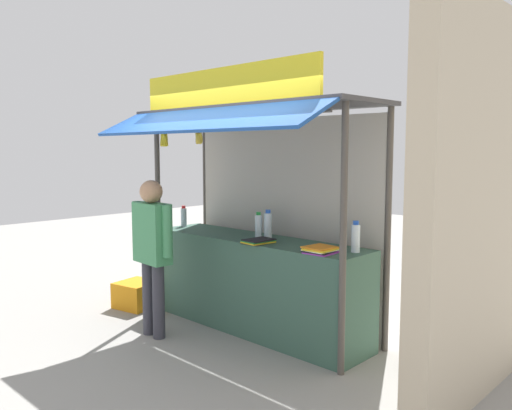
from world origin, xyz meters
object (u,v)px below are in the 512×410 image
Objects in this scene: water_bottle_back_left at (258,225)px; banana_bunch_leftmost at (199,138)px; water_bottle_back_right at (184,217)px; magazine_stack_center at (320,250)px; vendor_person at (152,243)px; magazine_stack_far_left at (258,241)px; water_bottle_front_right at (356,238)px; water_bottle_right at (268,225)px; banana_bunch_inner_left at (164,139)px; plastic_crate at (137,294)px.

banana_bunch_leftmost is at bearing -129.37° from water_bottle_back_left.
magazine_stack_center is at bearing -4.72° from water_bottle_back_right.
vendor_person is at bearing -55.73° from water_bottle_back_right.
magazine_stack_far_left is at bearing -8.07° from water_bottle_back_right.
water_bottle_front_right is 0.88× the size of magazine_stack_far_left.
water_bottle_back_left is 0.17× the size of vendor_person.
water_bottle_front_right is 1.10m from water_bottle_right.
water_bottle_right is 0.91× the size of magazine_stack_far_left.
magazine_stack_center is 0.74m from magazine_stack_far_left.
water_bottle_back_right reaches higher than magazine_stack_far_left.
banana_bunch_leftmost is (-1.39, -0.23, 1.01)m from magazine_stack_center.
water_bottle_front_right is 0.34m from magazine_stack_center.
banana_bunch_inner_left is at bearing -173.26° from magazine_stack_center.
magazine_stack_center is at bearing 1.89° from magazine_stack_far_left.
water_bottle_back_left reaches higher than plastic_crate.
magazine_stack_center is (0.90, -0.29, -0.11)m from water_bottle_right.
banana_bunch_inner_left is (-0.59, -0.00, -0.00)m from banana_bunch_leftmost.
water_bottle_back_left is at bearing 166.16° from magazine_stack_center.
water_bottle_front_right is 0.65× the size of plastic_crate.
banana_bunch_leftmost is at bearing -162.13° from magazine_stack_far_left.
banana_bunch_leftmost is at bearing -163.08° from water_bottle_front_right.
water_bottle_right is 1.05× the size of magazine_stack_center.
magazine_stack_center is at bearing -13.84° from water_bottle_back_left.
water_bottle_front_right reaches higher than water_bottle_back_right.
magazine_stack_far_left is (0.16, -0.31, -0.12)m from water_bottle_right.
water_bottle_front_right is 1.07× the size of water_bottle_back_left.
water_bottle_right is 0.18× the size of vendor_person.
banana_bunch_leftmost reaches higher than magazine_stack_center.
banana_bunch_inner_left is (0.20, -0.41, 0.92)m from water_bottle_back_right.
banana_bunch_leftmost reaches higher than magazine_stack_far_left.
banana_bunch_leftmost reaches higher than water_bottle_back_left.
banana_bunch_inner_left is (-1.08, -0.52, 0.90)m from water_bottle_right.
vendor_person is 1.34m from plastic_crate.
water_bottle_back_left is (1.18, 0.07, 0.01)m from water_bottle_back_right.
banana_bunch_inner_left reaches higher than water_bottle_back_left.
water_bottle_right is 0.67× the size of plastic_crate.
water_bottle_back_left is at bearing 62.01° from vendor_person.
magazine_stack_center is (-0.21, -0.25, -0.10)m from water_bottle_front_right.
vendor_person is at bearing -121.99° from water_bottle_back_left.
magazine_stack_far_left is 1.33× the size of banana_bunch_leftmost.
banana_bunch_inner_left is at bearing 2.21° from plastic_crate.
vendor_person reaches higher than plastic_crate.
water_bottle_right is 1.15m from banana_bunch_leftmost.
water_bottle_front_right is at bearing 50.63° from magazine_stack_center.
water_bottle_back_right is at bearing 171.93° from magazine_stack_far_left.
water_bottle_back_right is 1.29m from banana_bunch_leftmost.
banana_bunch_inner_left is at bearing 134.79° from vendor_person.
water_bottle_back_right is 0.16× the size of vendor_person.
water_bottle_right is 0.95m from magazine_stack_center.
banana_bunch_inner_left reaches higher than vendor_person.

